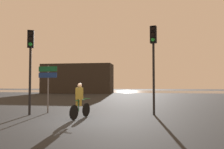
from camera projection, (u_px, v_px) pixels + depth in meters
The scene contains 7 objects.
ground_plane at pixel (82, 121), 9.24m from camera, with size 120.00×120.00×0.00m, color black.
water_strip at pixel (133, 91), 46.32m from camera, with size 80.00×16.00×0.01m, color slate.
distant_building at pixel (78, 79), 37.95m from camera, with size 12.11×4.00×5.01m, color #2D2823.
traffic_light_near_left at pixel (30, 56), 11.26m from camera, with size 0.39×0.41×4.36m.
traffic_light_near_right at pixel (153, 53), 11.38m from camera, with size 0.37×0.39×4.62m.
direction_sign_post at pixel (48, 80), 12.00m from camera, with size 1.10×0.15×2.60m.
cyclist at pixel (80, 101), 10.06m from camera, with size 0.59×1.66×1.62m.
Camera 1 is at (2.68, -9.01, 1.58)m, focal length 35.00 mm.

